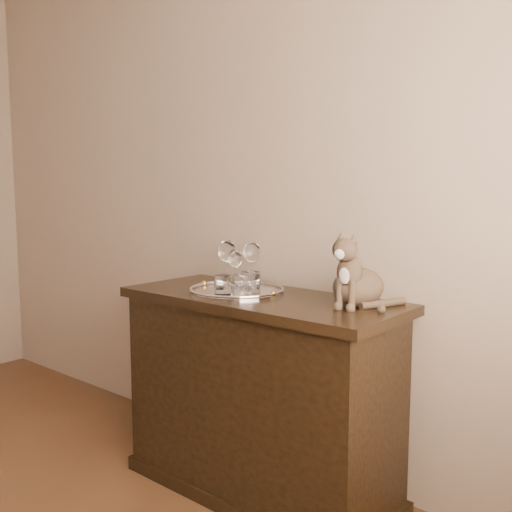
{
  "coord_description": "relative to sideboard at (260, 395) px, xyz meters",
  "views": [
    {
      "loc": [
        2.07,
        0.17,
        1.29
      ],
      "look_at": [
        0.57,
        1.95,
        1.01
      ],
      "focal_mm": 40.0,
      "sensor_mm": 36.0,
      "label": 1
    }
  ],
  "objects": [
    {
      "name": "wine_glass_d",
      "position": [
        -0.16,
        0.03,
        0.52
      ],
      "size": [
        0.06,
        0.06,
        0.17
      ],
      "primitive_type": null,
      "color": "silver",
      "rests_on": "tray"
    },
    {
      "name": "tumbler_c",
      "position": [
        -0.03,
        -0.02,
        0.48
      ],
      "size": [
        0.08,
        0.08,
        0.09
      ],
      "primitive_type": "cylinder",
      "color": "silver",
      "rests_on": "tray"
    },
    {
      "name": "wine_glass_a",
      "position": [
        -0.21,
        0.03,
        0.54
      ],
      "size": [
        0.08,
        0.08,
        0.21
      ],
      "primitive_type": null,
      "color": "white",
      "rests_on": "tray"
    },
    {
      "name": "wine_glass_b",
      "position": [
        -0.13,
        0.11,
        0.53
      ],
      "size": [
        0.08,
        0.08,
        0.2
      ],
      "primitive_type": null,
      "color": "white",
      "rests_on": "tray"
    },
    {
      "name": "sideboard",
      "position": [
        0.0,
        0.0,
        0.0
      ],
      "size": [
        1.2,
        0.5,
        0.85
      ],
      "primitive_type": null,
      "color": "black",
      "rests_on": "ground"
    },
    {
      "name": "tumbler_a",
      "position": [
        -0.04,
        -0.08,
        0.47
      ],
      "size": [
        0.07,
        0.07,
        0.08
      ],
      "primitive_type": "cylinder",
      "color": "white",
      "rests_on": "tray"
    },
    {
      "name": "wall_back",
      "position": [
        -0.6,
        0.31,
        0.93
      ],
      "size": [
        4.0,
        0.1,
        2.7
      ],
      "primitive_type": "cube",
      "color": "tan",
      "rests_on": "ground"
    },
    {
      "name": "cat",
      "position": [
        0.41,
        0.08,
        0.57
      ],
      "size": [
        0.29,
        0.27,
        0.28
      ],
      "primitive_type": null,
      "rotation": [
        0.0,
        0.0,
        0.04
      ],
      "color": "#4A3D2C",
      "rests_on": "sideboard"
    },
    {
      "name": "tray",
      "position": [
        -0.12,
        -0.0,
        0.43
      ],
      "size": [
        0.4,
        0.4,
        0.01
      ],
      "primitive_type": "cylinder",
      "color": "white",
      "rests_on": "sideboard"
    },
    {
      "name": "tumbler_b",
      "position": [
        -0.1,
        -0.12,
        0.47
      ],
      "size": [
        0.07,
        0.07,
        0.08
      ],
      "primitive_type": "cylinder",
      "color": "white",
      "rests_on": "tray"
    }
  ]
}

